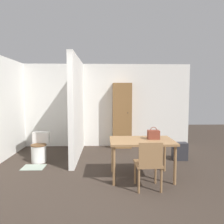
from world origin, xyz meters
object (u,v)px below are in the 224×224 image
object	(u,v)px
handbag	(153,135)
space_heater	(180,151)
wooden_chair	(149,163)
wooden_cabinet	(122,116)
toilet	(40,149)
dining_table	(142,144)

from	to	relation	value
handbag	space_heater	bearing A→B (deg)	49.26
wooden_chair	handbag	bearing A→B (deg)	69.41
wooden_chair	wooden_cabinet	size ratio (longest dim) A/B	0.44
wooden_chair	space_heater	bearing A→B (deg)	54.64
wooden_chair	space_heater	world-z (taller)	wooden_chair
toilet	wooden_cabinet	xyz separation A→B (m)	(2.07, 1.28, 0.66)
toilet	wooden_cabinet	bearing A→B (deg)	31.81
handbag	wooden_cabinet	xyz separation A→B (m)	(-0.43, 2.32, 0.13)
toilet	space_heater	distance (m)	3.38
wooden_chair	toilet	bearing A→B (deg)	143.07
wooden_cabinet	space_heater	bearing A→B (deg)	-44.59
dining_table	handbag	world-z (taller)	handbag
wooden_chair	wooden_cabinet	distance (m)	2.97
dining_table	space_heater	world-z (taller)	dining_table
handbag	space_heater	world-z (taller)	handbag
toilet	space_heater	world-z (taller)	toilet
dining_table	wooden_chair	xyz separation A→B (m)	(0.03, -0.53, -0.20)
dining_table	space_heater	bearing A→B (deg)	44.23
wooden_chair	wooden_cabinet	xyz separation A→B (m)	(-0.22, 2.92, 0.50)
dining_table	toilet	size ratio (longest dim) A/B	1.77
wooden_chair	toilet	world-z (taller)	wooden_chair
wooden_chair	space_heater	size ratio (longest dim) A/B	1.96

